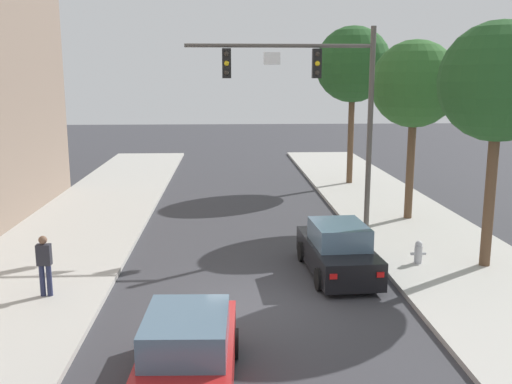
{
  "coord_description": "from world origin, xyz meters",
  "views": [
    {
      "loc": [
        -0.76,
        -13.87,
        5.8
      ],
      "look_at": [
        0.25,
        5.12,
        2.0
      ],
      "focal_mm": 40.03,
      "sensor_mm": 36.0,
      "label": 1
    }
  ],
  "objects_px": {
    "pedestrian_sidewalk_left_walker": "(44,263)",
    "car_lead_black": "(337,251)",
    "fire_hydrant": "(418,252)",
    "car_following_red": "(188,357)",
    "traffic_signal_mast": "(318,91)",
    "street_tree_third": "(353,65)",
    "street_tree_nearest": "(499,83)",
    "street_tree_second": "(415,85)"
  },
  "relations": [
    {
      "from": "pedestrian_sidewalk_left_walker",
      "to": "car_lead_black",
      "type": "bearing_deg",
      "value": 11.94
    },
    {
      "from": "fire_hydrant",
      "to": "pedestrian_sidewalk_left_walker",
      "type": "bearing_deg",
      "value": -168.65
    },
    {
      "from": "car_following_red",
      "to": "fire_hydrant",
      "type": "height_order",
      "value": "car_following_red"
    },
    {
      "from": "car_following_red",
      "to": "traffic_signal_mast",
      "type": "bearing_deg",
      "value": 69.6
    },
    {
      "from": "car_lead_black",
      "to": "car_following_red",
      "type": "xyz_separation_m",
      "value": [
        -4.06,
        -6.41,
        0.0
      ]
    },
    {
      "from": "car_following_red",
      "to": "street_tree_third",
      "type": "relative_size",
      "value": 0.51
    },
    {
      "from": "street_tree_nearest",
      "to": "car_following_red",
      "type": "bearing_deg",
      "value": -142.87
    },
    {
      "from": "car_lead_black",
      "to": "street_tree_second",
      "type": "xyz_separation_m",
      "value": [
        4.16,
        6.27,
        4.83
      ]
    },
    {
      "from": "car_following_red",
      "to": "street_tree_nearest",
      "type": "relative_size",
      "value": 0.59
    },
    {
      "from": "street_tree_third",
      "to": "car_lead_black",
      "type": "bearing_deg",
      "value": -103.57
    },
    {
      "from": "car_following_red",
      "to": "pedestrian_sidewalk_left_walker",
      "type": "height_order",
      "value": "pedestrian_sidewalk_left_walker"
    },
    {
      "from": "fire_hydrant",
      "to": "street_tree_third",
      "type": "height_order",
      "value": "street_tree_third"
    },
    {
      "from": "street_tree_nearest",
      "to": "street_tree_third",
      "type": "bearing_deg",
      "value": 94.59
    },
    {
      "from": "fire_hydrant",
      "to": "traffic_signal_mast",
      "type": "bearing_deg",
      "value": 120.49
    },
    {
      "from": "car_following_red",
      "to": "street_tree_third",
      "type": "height_order",
      "value": "street_tree_third"
    },
    {
      "from": "car_lead_black",
      "to": "fire_hydrant",
      "type": "bearing_deg",
      "value": 9.5
    },
    {
      "from": "car_following_red",
      "to": "street_tree_second",
      "type": "xyz_separation_m",
      "value": [
        8.22,
        12.68,
        4.83
      ]
    },
    {
      "from": "pedestrian_sidewalk_left_walker",
      "to": "street_tree_third",
      "type": "height_order",
      "value": "street_tree_third"
    },
    {
      "from": "car_lead_black",
      "to": "pedestrian_sidewalk_left_walker",
      "type": "relative_size",
      "value": 2.64
    },
    {
      "from": "street_tree_nearest",
      "to": "street_tree_second",
      "type": "xyz_separation_m",
      "value": [
        -0.45,
        6.11,
        -0.12
      ]
    },
    {
      "from": "fire_hydrant",
      "to": "street_tree_second",
      "type": "distance_m",
      "value": 7.86
    },
    {
      "from": "street_tree_third",
      "to": "car_following_red",
      "type": "bearing_deg",
      "value": -109.89
    },
    {
      "from": "traffic_signal_mast",
      "to": "fire_hydrant",
      "type": "relative_size",
      "value": 10.42
    },
    {
      "from": "traffic_signal_mast",
      "to": "street_tree_nearest",
      "type": "relative_size",
      "value": 1.03
    },
    {
      "from": "pedestrian_sidewalk_left_walker",
      "to": "fire_hydrant",
      "type": "height_order",
      "value": "pedestrian_sidewalk_left_walker"
    },
    {
      "from": "car_following_red",
      "to": "street_tree_third",
      "type": "distance_m",
      "value": 22.86
    },
    {
      "from": "traffic_signal_mast",
      "to": "pedestrian_sidewalk_left_walker",
      "type": "relative_size",
      "value": 4.57
    },
    {
      "from": "car_following_red",
      "to": "fire_hydrant",
      "type": "xyz_separation_m",
      "value": [
        6.68,
        6.85,
        -0.22
      ]
    },
    {
      "from": "car_lead_black",
      "to": "street_tree_nearest",
      "type": "distance_m",
      "value": 6.77
    },
    {
      "from": "traffic_signal_mast",
      "to": "car_lead_black",
      "type": "height_order",
      "value": "traffic_signal_mast"
    },
    {
      "from": "traffic_signal_mast",
      "to": "street_tree_nearest",
      "type": "height_order",
      "value": "traffic_signal_mast"
    },
    {
      "from": "pedestrian_sidewalk_left_walker",
      "to": "fire_hydrant",
      "type": "relative_size",
      "value": 2.28
    },
    {
      "from": "car_lead_black",
      "to": "pedestrian_sidewalk_left_walker",
      "type": "distance_m",
      "value": 8.27
    },
    {
      "from": "pedestrian_sidewalk_left_walker",
      "to": "street_tree_third",
      "type": "xyz_separation_m",
      "value": [
        11.56,
        16.1,
        5.43
      ]
    },
    {
      "from": "car_lead_black",
      "to": "street_tree_second",
      "type": "bearing_deg",
      "value": 56.42
    },
    {
      "from": "street_tree_third",
      "to": "street_tree_nearest",
      "type": "bearing_deg",
      "value": -85.41
    },
    {
      "from": "street_tree_third",
      "to": "traffic_signal_mast",
      "type": "bearing_deg",
      "value": -109.3
    },
    {
      "from": "pedestrian_sidewalk_left_walker",
      "to": "street_tree_second",
      "type": "height_order",
      "value": "street_tree_second"
    },
    {
      "from": "street_tree_nearest",
      "to": "car_lead_black",
      "type": "bearing_deg",
      "value": -178.12
    },
    {
      "from": "street_tree_third",
      "to": "street_tree_second",
      "type": "bearing_deg",
      "value": -85.16
    },
    {
      "from": "car_following_red",
      "to": "fire_hydrant",
      "type": "bearing_deg",
      "value": 45.71
    },
    {
      "from": "street_tree_nearest",
      "to": "street_tree_second",
      "type": "relative_size",
      "value": 1.02
    }
  ]
}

